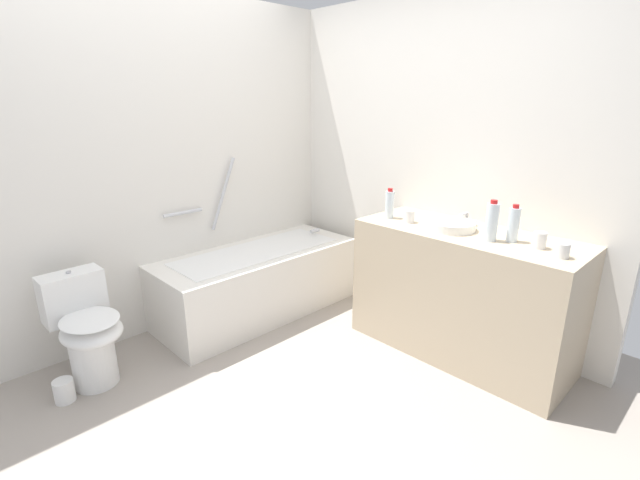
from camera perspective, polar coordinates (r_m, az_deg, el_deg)
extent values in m
plane|color=#9E9389|center=(2.78, -7.87, -19.36)|extent=(4.15, 4.15, 0.00)
cube|color=silver|center=(3.38, -21.85, 8.31)|extent=(3.55, 0.10, 2.38)
cube|color=silver|center=(3.46, 13.60, 9.27)|extent=(0.10, 2.83, 2.38)
cube|color=white|center=(3.63, -7.89, -5.34)|extent=(1.61, 0.65, 0.52)
cube|color=white|center=(3.55, -8.04, -2.06)|extent=(1.32, 0.47, 0.09)
cylinder|color=silver|center=(3.91, -0.69, 1.19)|extent=(0.09, 0.03, 0.03)
cylinder|color=silver|center=(3.61, -12.29, 5.81)|extent=(0.25, 0.03, 0.55)
cylinder|color=silver|center=(3.46, -17.14, 3.35)|extent=(0.30, 0.03, 0.03)
cylinder|color=white|center=(3.09, -27.02, -13.11)|extent=(0.25, 0.25, 0.37)
ellipsoid|color=white|center=(2.96, -27.20, -10.36)|extent=(0.34, 0.40, 0.13)
ellipsoid|color=white|center=(2.93, -27.41, -9.03)|extent=(0.33, 0.38, 0.02)
cube|color=white|center=(3.12, -29.08, -6.26)|extent=(0.35, 0.18, 0.30)
cylinder|color=#B0B0B5|center=(3.06, -29.51, -3.60)|extent=(0.03, 0.03, 0.01)
cube|color=tan|center=(3.13, 17.66, -6.56)|extent=(0.57, 1.42, 0.86)
cylinder|color=white|center=(3.00, 16.50, 1.81)|extent=(0.30, 0.30, 0.05)
cylinder|color=silver|center=(3.16, 18.23, 2.63)|extent=(0.02, 0.02, 0.08)
cylinder|color=silver|center=(3.11, 17.84, 3.14)|extent=(0.11, 0.02, 0.02)
cylinder|color=silver|center=(3.14, 19.16, 2.06)|extent=(0.03, 0.03, 0.04)
cylinder|color=silver|center=(3.19, 17.25, 2.49)|extent=(0.03, 0.03, 0.04)
cylinder|color=silver|center=(3.19, 8.89, 4.48)|extent=(0.06, 0.06, 0.19)
cylinder|color=red|center=(3.16, 8.99, 6.36)|extent=(0.03, 0.03, 0.02)
cylinder|color=silver|center=(2.85, 23.52, 1.78)|extent=(0.06, 0.06, 0.20)
cylinder|color=red|center=(2.82, 23.80, 3.97)|extent=(0.03, 0.03, 0.02)
cylinder|color=silver|center=(2.81, 21.12, 2.13)|extent=(0.07, 0.07, 0.23)
cylinder|color=red|center=(2.79, 21.39, 4.58)|extent=(0.04, 0.04, 0.02)
cylinder|color=white|center=(3.10, 11.36, 2.99)|extent=(0.07, 0.07, 0.08)
cylinder|color=white|center=(2.69, 28.61, -1.18)|extent=(0.07, 0.07, 0.08)
cylinder|color=white|center=(2.80, 26.30, -0.03)|extent=(0.07, 0.07, 0.09)
cylinder|color=white|center=(3.07, -29.93, -16.38)|extent=(0.11, 0.11, 0.13)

